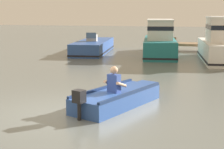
% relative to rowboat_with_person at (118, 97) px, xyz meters
% --- Properties ---
extents(ground_plane, '(120.00, 120.00, 0.00)m').
position_rel_rowboat_with_person_xyz_m(ground_plane, '(-1.34, -1.14, -0.25)').
color(ground_plane, slate).
extents(rowboat_with_person, '(2.17, 3.60, 1.19)m').
position_rel_rowboat_with_person_xyz_m(rowboat_with_person, '(0.00, 0.00, 0.00)').
color(rowboat_with_person, '#2D519E').
rests_on(rowboat_with_person, ground).
extents(moored_boat_blue, '(2.68, 6.71, 1.39)m').
position_rel_rowboat_with_person_xyz_m(moored_boat_blue, '(-4.74, 12.75, 0.13)').
color(moored_boat_blue, '#2D519E').
rests_on(moored_boat_blue, ground).
extents(moored_boat_teal, '(2.80, 6.92, 2.28)m').
position_rel_rowboat_with_person_xyz_m(moored_boat_teal, '(-0.20, 12.24, 0.60)').
color(moored_boat_teal, '#1E727A').
rests_on(moored_boat_teal, ground).
extents(moored_boat_white, '(2.45, 6.02, 2.48)m').
position_rel_rowboat_with_person_xyz_m(moored_boat_white, '(3.36, 10.40, 0.67)').
color(moored_boat_white, white).
rests_on(moored_boat_white, ground).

